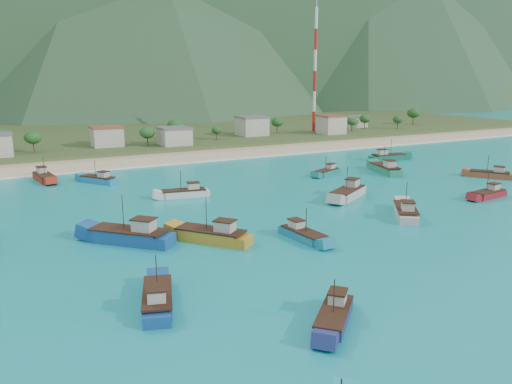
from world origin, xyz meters
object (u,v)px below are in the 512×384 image
boat_16 (388,158)px  boat_23 (406,213)px  boat_6 (334,317)px  boat_8 (98,180)px  boat_29 (303,236)px  boat_21 (488,195)px  radio_tower (315,71)px  boat_26 (327,173)px  boat_22 (158,300)px  boat_11 (490,175)px  boat_10 (185,194)px  boat_4 (44,178)px  boat_18 (348,194)px  boat_15 (385,169)px  boat_12 (130,237)px  boat_20 (212,236)px

boat_16 → boat_23: (-38.19, -46.16, -0.03)m
boat_6 → boat_8: bearing=-37.9°
boat_29 → boat_21: bearing=-179.7°
boat_6 → radio_tower: bearing=-77.1°
boat_16 → boat_26: boat_16 is taller
radio_tower → boat_22: bearing=-130.2°
boat_6 → boat_29: size_ratio=0.89×
boat_23 → boat_11: bearing=58.2°
radio_tower → boat_6: radio_tower is taller
boat_10 → boat_22: 48.63m
boat_26 → boat_4: bearing=45.1°
boat_8 → boat_18: bearing=-76.8°
boat_10 → boat_23: (28.49, -31.43, 0.12)m
boat_6 → boat_18: size_ratio=0.70×
boat_8 → boat_29: boat_8 is taller
boat_4 → boat_22: size_ratio=1.02×
boat_4 → boat_29: bearing=106.8°
boat_4 → boat_15: 81.47m
boat_22 → boat_10: bearing=84.3°
boat_4 → boat_12: (6.54, -53.01, 0.27)m
boat_20 → boat_29: boat_20 is taller
boat_12 → boat_18: boat_12 is taller
boat_12 → radio_tower: bearing=0.2°
boat_8 → boat_11: size_ratio=0.96×
boat_22 → boat_23: bearing=33.1°
boat_12 → boat_15: boat_12 is taller
boat_26 → boat_29: 50.26m
boat_20 → boat_12: bearing=115.8°
boat_4 → boat_22: bearing=84.9°
boat_10 → boat_16: size_ratio=0.88×
boat_11 → boat_15: (-17.92, 16.29, 0.22)m
boat_20 → boat_16: bearing=-8.3°
radio_tower → boat_29: bearing=-125.0°
boat_4 → boat_20: bearing=98.4°
boat_4 → boat_26: 66.48m
boat_8 → boat_20: 50.50m
boat_11 → boat_12: (-87.36, -7.32, 0.32)m
boat_4 → boat_18: 68.99m
boat_16 → boat_12: bearing=-57.5°
boat_4 → boat_20: boat_20 is taller
boat_18 → boat_20: size_ratio=1.06×
boat_6 → boat_15: bearing=-89.0°
boat_10 → boat_11: 72.44m
boat_10 → boat_23: size_ratio=0.96×
boat_8 → boat_20: boat_20 is taller
boat_4 → boat_23: (51.68, -61.42, 0.05)m
boat_8 → boat_15: bearing=-52.1°
boat_10 → boat_23: bearing=-128.0°
boat_26 → boat_18: bearing=131.2°
boat_11 → boat_18: size_ratio=0.82×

